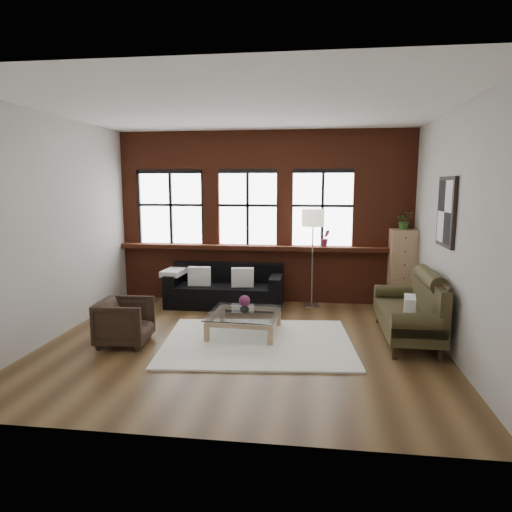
# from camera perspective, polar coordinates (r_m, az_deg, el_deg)

# --- Properties ---
(floor) EXTENTS (5.50, 5.50, 0.00)m
(floor) POSITION_cam_1_polar(r_m,az_deg,el_deg) (6.57, -1.58, -10.75)
(floor) COLOR #4C341C
(floor) RESTS_ON ground
(ceiling) EXTENTS (5.50, 5.50, 0.00)m
(ceiling) POSITION_cam_1_polar(r_m,az_deg,el_deg) (6.27, -1.71, 17.98)
(ceiling) COLOR white
(ceiling) RESTS_ON ground
(wall_back) EXTENTS (5.50, 0.00, 5.50)m
(wall_back) POSITION_cam_1_polar(r_m,az_deg,el_deg) (8.69, 0.99, 4.87)
(wall_back) COLOR #B4B0A7
(wall_back) RESTS_ON ground
(wall_front) EXTENTS (5.50, 0.00, 5.50)m
(wall_front) POSITION_cam_1_polar(r_m,az_deg,el_deg) (3.79, -7.64, -0.43)
(wall_front) COLOR #B4B0A7
(wall_front) RESTS_ON ground
(wall_left) EXTENTS (0.00, 5.00, 5.00)m
(wall_left) POSITION_cam_1_polar(r_m,az_deg,el_deg) (7.19, -23.87, 3.27)
(wall_left) COLOR #B4B0A7
(wall_left) RESTS_ON ground
(wall_right) EXTENTS (0.00, 5.00, 5.00)m
(wall_right) POSITION_cam_1_polar(r_m,az_deg,el_deg) (6.39, 23.53, 2.68)
(wall_right) COLOR #B4B0A7
(wall_right) RESTS_ON ground
(brick_backwall) EXTENTS (5.50, 0.12, 3.20)m
(brick_backwall) POSITION_cam_1_polar(r_m,az_deg,el_deg) (8.63, 0.94, 4.84)
(brick_backwall) COLOR maroon
(brick_backwall) RESTS_ON floor
(sill_ledge) EXTENTS (5.50, 0.30, 0.08)m
(sill_ledge) POSITION_cam_1_polar(r_m,az_deg,el_deg) (8.60, 0.86, 1.08)
(sill_ledge) COLOR maroon
(sill_ledge) RESTS_ON brick_backwall
(window_left) EXTENTS (1.38, 0.10, 1.50)m
(window_left) POSITION_cam_1_polar(r_m,az_deg,el_deg) (9.01, -10.55, 5.82)
(window_left) COLOR black
(window_left) RESTS_ON brick_backwall
(window_mid) EXTENTS (1.38, 0.10, 1.50)m
(window_mid) POSITION_cam_1_polar(r_m,az_deg,el_deg) (8.67, -1.03, 5.86)
(window_mid) COLOR black
(window_mid) RESTS_ON brick_backwall
(window_right) EXTENTS (1.38, 0.10, 1.50)m
(window_right) POSITION_cam_1_polar(r_m,az_deg,el_deg) (8.57, 8.31, 5.73)
(window_right) COLOR black
(window_right) RESTS_ON brick_backwall
(wall_poster) EXTENTS (0.05, 0.74, 0.94)m
(wall_poster) POSITION_cam_1_polar(r_m,az_deg,el_deg) (6.65, 22.71, 5.11)
(wall_poster) COLOR black
(wall_poster) RESTS_ON wall_right
(shag_rug) EXTENTS (2.81, 2.31, 0.03)m
(shag_rug) POSITION_cam_1_polar(r_m,az_deg,el_deg) (6.54, 0.21, -10.72)
(shag_rug) COLOR white
(shag_rug) RESTS_ON floor
(dark_sofa) EXTENTS (2.09, 0.85, 0.76)m
(dark_sofa) POSITION_cam_1_polar(r_m,az_deg,el_deg) (8.38, -3.92, -3.75)
(dark_sofa) COLOR black
(dark_sofa) RESTS_ON floor
(pillow_a) EXTENTS (0.41, 0.17, 0.34)m
(pillow_a) POSITION_cam_1_polar(r_m,az_deg,el_deg) (8.34, -7.09, -2.52)
(pillow_a) COLOR silver
(pillow_a) RESTS_ON dark_sofa
(pillow_b) EXTENTS (0.42, 0.20, 0.34)m
(pillow_b) POSITION_cam_1_polar(r_m,az_deg,el_deg) (8.18, -1.68, -2.68)
(pillow_b) COLOR silver
(pillow_b) RESTS_ON dark_sofa
(vintage_settee) EXTENTS (0.82, 1.84, 0.98)m
(vintage_settee) POSITION_cam_1_polar(r_m,az_deg,el_deg) (6.90, 18.35, -6.01)
(vintage_settee) COLOR #332D17
(vintage_settee) RESTS_ON floor
(pillow_settee) EXTENTS (0.20, 0.40, 0.34)m
(pillow_settee) POSITION_cam_1_polar(r_m,az_deg,el_deg) (6.32, 18.63, -6.34)
(pillow_settee) COLOR silver
(pillow_settee) RESTS_ON vintage_settee
(armchair) EXTENTS (0.75, 0.73, 0.64)m
(armchair) POSITION_cam_1_polar(r_m,az_deg,el_deg) (6.67, -16.08, -7.92)
(armchair) COLOR black
(armchair) RESTS_ON floor
(coffee_table) EXTENTS (1.07, 1.07, 0.35)m
(coffee_table) POSITION_cam_1_polar(r_m,az_deg,el_deg) (6.86, -1.44, -8.45)
(coffee_table) COLOR #9F7C56
(coffee_table) RESTS_ON shag_rug
(vase) EXTENTS (0.18, 0.18, 0.15)m
(vase) POSITION_cam_1_polar(r_m,az_deg,el_deg) (6.79, -1.45, -6.49)
(vase) COLOR #B2B2B2
(vase) RESTS_ON coffee_table
(flowers) EXTENTS (0.17, 0.17, 0.17)m
(flowers) POSITION_cam_1_polar(r_m,az_deg,el_deg) (6.77, -1.45, -5.62)
(flowers) COLOR #6D254B
(flowers) RESTS_ON vase
(drawer_chest) EXTENTS (0.44, 0.44, 1.43)m
(drawer_chest) POSITION_cam_1_polar(r_m,az_deg,el_deg) (8.55, 17.77, -1.61)
(drawer_chest) COLOR #9F7C56
(drawer_chest) RESTS_ON floor
(potted_plant_top) EXTENTS (0.31, 0.27, 0.32)m
(potted_plant_top) POSITION_cam_1_polar(r_m,az_deg,el_deg) (8.44, 18.05, 4.24)
(potted_plant_top) COLOR #2D5923
(potted_plant_top) RESTS_ON drawer_chest
(floor_lamp) EXTENTS (0.40, 0.40, 1.93)m
(floor_lamp) POSITION_cam_1_polar(r_m,az_deg,el_deg) (8.29, 7.07, 0.19)
(floor_lamp) COLOR #A5A5A8
(floor_lamp) RESTS_ON floor
(sill_plant) EXTENTS (0.22, 0.20, 0.32)m
(sill_plant) POSITION_cam_1_polar(r_m,az_deg,el_deg) (8.49, 8.66, 2.23)
(sill_plant) COLOR #6D254B
(sill_plant) RESTS_ON sill_ledge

